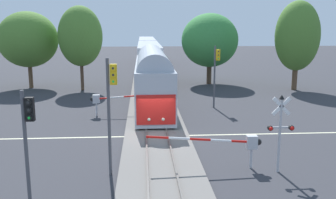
{
  "coord_description": "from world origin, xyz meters",
  "views": [
    {
      "loc": [
        -0.9,
        -25.03,
        7.53
      ],
      "look_at": [
        0.98,
        2.82,
        2.0
      ],
      "focal_mm": 40.42,
      "sensor_mm": 36.0,
      "label": 1
    }
  ],
  "objects_px": {
    "traffic_signal_near_left": "(28,128)",
    "pine_left_background": "(28,40)",
    "commuter_train": "(149,59)",
    "traffic_signal_far_side": "(216,67)",
    "traffic_signal_median": "(111,98)",
    "maple_right_background": "(297,36)",
    "oak_behind_train": "(80,36)",
    "elm_centre_background": "(210,40)",
    "crossing_signal_mast": "(280,126)",
    "crossing_gate_far": "(105,99)",
    "crossing_gate_near": "(238,142)"
  },
  "relations": [
    {
      "from": "crossing_signal_mast",
      "to": "oak_behind_train",
      "type": "bearing_deg",
      "value": 118.19
    },
    {
      "from": "crossing_signal_mast",
      "to": "oak_behind_train",
      "type": "relative_size",
      "value": 0.42
    },
    {
      "from": "traffic_signal_near_left",
      "to": "pine_left_background",
      "type": "xyz_separation_m",
      "value": [
        -8.75,
        30.86,
        2.52
      ]
    },
    {
      "from": "traffic_signal_near_left",
      "to": "elm_centre_background",
      "type": "xyz_separation_m",
      "value": [
        13.38,
        32.57,
        2.29
      ]
    },
    {
      "from": "elm_centre_background",
      "to": "maple_right_background",
      "type": "bearing_deg",
      "value": -29.74
    },
    {
      "from": "crossing_gate_far",
      "to": "traffic_signal_near_left",
      "type": "height_order",
      "value": "traffic_signal_near_left"
    },
    {
      "from": "elm_centre_background",
      "to": "traffic_signal_median",
      "type": "bearing_deg",
      "value": -108.8
    },
    {
      "from": "commuter_train",
      "to": "oak_behind_train",
      "type": "relative_size",
      "value": 6.27
    },
    {
      "from": "crossing_gate_far",
      "to": "maple_right_background",
      "type": "relative_size",
      "value": 0.62
    },
    {
      "from": "traffic_signal_far_side",
      "to": "crossing_signal_mast",
      "type": "bearing_deg",
      "value": -88.84
    },
    {
      "from": "pine_left_background",
      "to": "crossing_gate_near",
      "type": "bearing_deg",
      "value": -56.13
    },
    {
      "from": "traffic_signal_near_left",
      "to": "pine_left_background",
      "type": "relative_size",
      "value": 0.54
    },
    {
      "from": "crossing_signal_mast",
      "to": "crossing_gate_far",
      "type": "relative_size",
      "value": 0.64
    },
    {
      "from": "crossing_signal_mast",
      "to": "crossing_gate_far",
      "type": "height_order",
      "value": "crossing_signal_mast"
    },
    {
      "from": "traffic_signal_near_left",
      "to": "oak_behind_train",
      "type": "height_order",
      "value": "oak_behind_train"
    },
    {
      "from": "crossing_gate_far",
      "to": "maple_right_background",
      "type": "height_order",
      "value": "maple_right_background"
    },
    {
      "from": "crossing_signal_mast",
      "to": "pine_left_background",
      "type": "xyz_separation_m",
      "value": [
        -20.51,
        28.25,
        3.32
      ]
    },
    {
      "from": "crossing_signal_mast",
      "to": "traffic_signal_far_side",
      "type": "relative_size",
      "value": 0.72
    },
    {
      "from": "crossing_gate_near",
      "to": "oak_behind_train",
      "type": "bearing_deg",
      "value": 115.27
    },
    {
      "from": "commuter_train",
      "to": "pine_left_background",
      "type": "bearing_deg",
      "value": -151.48
    },
    {
      "from": "crossing_gate_far",
      "to": "pine_left_background",
      "type": "relative_size",
      "value": 0.7
    },
    {
      "from": "traffic_signal_median",
      "to": "commuter_train",
      "type": "bearing_deg",
      "value": 86.07
    },
    {
      "from": "crossing_gate_far",
      "to": "elm_centre_background",
      "type": "distance_m",
      "value": 20.92
    },
    {
      "from": "oak_behind_train",
      "to": "elm_centre_background",
      "type": "height_order",
      "value": "oak_behind_train"
    },
    {
      "from": "traffic_signal_near_left",
      "to": "traffic_signal_median",
      "type": "relative_size",
      "value": 0.82
    },
    {
      "from": "crossing_gate_near",
      "to": "crossing_signal_mast",
      "type": "bearing_deg",
      "value": -17.54
    },
    {
      "from": "crossing_signal_mast",
      "to": "crossing_gate_far",
      "type": "bearing_deg",
      "value": 127.58
    },
    {
      "from": "traffic_signal_far_side",
      "to": "traffic_signal_median",
      "type": "xyz_separation_m",
      "value": [
        -8.22,
        -15.4,
        0.19
      ]
    },
    {
      "from": "oak_behind_train",
      "to": "maple_right_background",
      "type": "relative_size",
      "value": 0.94
    },
    {
      "from": "crossing_gate_far",
      "to": "traffic_signal_near_left",
      "type": "bearing_deg",
      "value": -96.05
    },
    {
      "from": "traffic_signal_near_left",
      "to": "crossing_gate_near",
      "type": "bearing_deg",
      "value": 18.28
    },
    {
      "from": "crossing_gate_near",
      "to": "crossing_gate_far",
      "type": "xyz_separation_m",
      "value": [
        -8.13,
        12.5,
        0.0
      ]
    },
    {
      "from": "pine_left_background",
      "to": "oak_behind_train",
      "type": "xyz_separation_m",
      "value": [
        6.49,
        -2.08,
        0.43
      ]
    },
    {
      "from": "traffic_signal_far_side",
      "to": "maple_right_background",
      "type": "xyz_separation_m",
      "value": [
        11.14,
        9.14,
        2.46
      ]
    },
    {
      "from": "commuter_train",
      "to": "oak_behind_train",
      "type": "bearing_deg",
      "value": -128.71
    },
    {
      "from": "traffic_signal_median",
      "to": "maple_right_background",
      "type": "xyz_separation_m",
      "value": [
        19.36,
        24.53,
        2.27
      ]
    },
    {
      "from": "commuter_train",
      "to": "traffic_signal_far_side",
      "type": "distance_m",
      "value": 21.36
    },
    {
      "from": "traffic_signal_far_side",
      "to": "elm_centre_background",
      "type": "height_order",
      "value": "elm_centre_background"
    },
    {
      "from": "crossing_gate_near",
      "to": "maple_right_background",
      "type": "relative_size",
      "value": 0.59
    },
    {
      "from": "traffic_signal_far_side",
      "to": "traffic_signal_near_left",
      "type": "bearing_deg",
      "value": -122.22
    },
    {
      "from": "crossing_gate_far",
      "to": "oak_behind_train",
      "type": "height_order",
      "value": "oak_behind_train"
    },
    {
      "from": "traffic_signal_median",
      "to": "elm_centre_background",
      "type": "bearing_deg",
      "value": 71.2
    },
    {
      "from": "crossing_gate_far",
      "to": "traffic_signal_median",
      "type": "relative_size",
      "value": 1.06
    },
    {
      "from": "traffic_signal_median",
      "to": "oak_behind_train",
      "type": "relative_size",
      "value": 0.62
    },
    {
      "from": "crossing_signal_mast",
      "to": "oak_behind_train",
      "type": "distance_m",
      "value": 29.92
    },
    {
      "from": "traffic_signal_median",
      "to": "traffic_signal_near_left",
      "type": "bearing_deg",
      "value": -139.4
    },
    {
      "from": "crossing_gate_near",
      "to": "maple_right_background",
      "type": "bearing_deg",
      "value": 62.01
    },
    {
      "from": "traffic_signal_near_left",
      "to": "crossing_gate_far",
      "type": "bearing_deg",
      "value": 83.95
    },
    {
      "from": "traffic_signal_far_side",
      "to": "oak_behind_train",
      "type": "height_order",
      "value": "oak_behind_train"
    },
    {
      "from": "commuter_train",
      "to": "crossing_signal_mast",
      "type": "height_order",
      "value": "commuter_train"
    }
  ]
}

